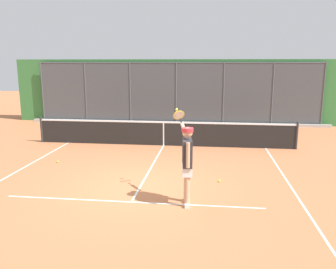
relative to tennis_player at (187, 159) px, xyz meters
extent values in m
plane|color=#B76B42|center=(1.30, -0.87, -1.09)|extent=(60.00, 60.00, 0.00)
cube|color=white|center=(1.30, 0.06, -1.08)|extent=(6.21, 0.05, 0.01)
cube|color=white|center=(-2.69, -0.46, -1.08)|extent=(0.05, 10.47, 0.01)
cube|color=white|center=(1.30, -2.82, -1.08)|extent=(0.05, 5.76, 0.01)
cylinder|color=#474C51|center=(-6.22, -10.74, 0.56)|extent=(0.07, 0.07, 3.29)
cylinder|color=#474C51|center=(-3.71, -10.74, 0.56)|extent=(0.07, 0.07, 3.29)
cylinder|color=#474C51|center=(-1.21, -10.74, 0.56)|extent=(0.07, 0.07, 3.29)
cylinder|color=#474C51|center=(1.30, -10.74, 0.56)|extent=(0.07, 0.07, 3.29)
cylinder|color=#474C51|center=(3.80, -10.74, 0.56)|extent=(0.07, 0.07, 3.29)
cylinder|color=#474C51|center=(6.31, -10.74, 0.56)|extent=(0.07, 0.07, 3.29)
cylinder|color=#474C51|center=(8.81, -10.74, 0.56)|extent=(0.07, 0.07, 3.29)
cylinder|color=#474C51|center=(1.30, -10.74, 2.16)|extent=(15.03, 0.05, 0.05)
cube|color=#474C51|center=(1.30, -10.74, 0.56)|extent=(15.03, 0.02, 3.29)
cube|color=#387A3D|center=(1.30, -11.39, 0.63)|extent=(18.03, 0.90, 3.43)
cube|color=#ADADA8|center=(1.30, -10.56, -1.01)|extent=(16.03, 0.18, 0.15)
cylinder|color=#2D2D2D|center=(-3.81, -5.69, -0.55)|extent=(0.09, 0.09, 1.07)
cylinder|color=#2D2D2D|center=(6.40, -5.69, -0.55)|extent=(0.09, 0.09, 1.07)
cube|color=black|center=(1.30, -5.69, -0.63)|extent=(10.13, 0.02, 0.91)
cube|color=white|center=(1.30, -5.69, -0.15)|extent=(10.13, 0.04, 0.05)
cube|color=white|center=(1.30, -5.69, -0.63)|extent=(0.05, 0.04, 0.91)
cube|color=silver|center=(-0.02, 0.16, -1.04)|extent=(0.14, 0.27, 0.09)
cylinder|color=tan|center=(-0.02, 0.16, -0.57)|extent=(0.13, 0.13, 0.84)
cube|color=silver|center=(0.01, -0.12, -1.04)|extent=(0.14, 0.27, 0.09)
cylinder|color=tan|center=(0.01, -0.12, -0.57)|extent=(0.13, 0.13, 0.84)
cube|color=white|center=(-0.01, 0.02, -0.23)|extent=(0.27, 0.47, 0.26)
cube|color=#2D2D33|center=(-0.01, 0.02, 0.15)|extent=(0.27, 0.54, 0.61)
cylinder|color=tan|center=(-0.04, 0.33, 0.18)|extent=(0.08, 0.08, 0.56)
cylinder|color=tan|center=(0.10, -0.46, 0.58)|extent=(0.23, 0.41, 0.31)
sphere|color=tan|center=(-0.01, 0.02, 0.61)|extent=(0.23, 0.23, 0.23)
cylinder|color=red|center=(-0.01, 0.02, 0.68)|extent=(0.30, 0.30, 0.09)
cube|color=red|center=(0.01, -0.11, 0.64)|extent=(0.22, 0.23, 0.02)
cylinder|color=black|center=(0.20, -0.69, 0.75)|extent=(0.09, 0.17, 0.13)
torus|color=gold|center=(0.27, -0.87, 0.87)|extent=(0.34, 0.28, 0.26)
cylinder|color=silver|center=(0.27, -0.87, 0.87)|extent=(0.28, 0.23, 0.21)
sphere|color=#CCDB33|center=(0.34, -1.03, 0.99)|extent=(0.07, 0.07, 0.07)
sphere|color=#C1D138|center=(4.46, -2.87, -1.05)|extent=(0.07, 0.07, 0.07)
sphere|color=#CCDB33|center=(-0.81, -1.60, -1.05)|extent=(0.07, 0.07, 0.07)
camera|label=1|loc=(-0.47, 7.51, 2.13)|focal=36.64mm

